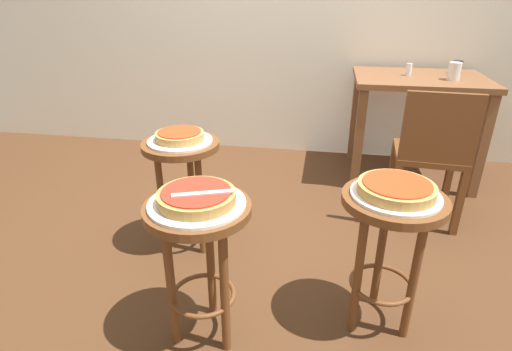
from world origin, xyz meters
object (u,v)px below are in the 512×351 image
object	(u,v)px
pizza_foreground	(197,197)
pizza_middle	(397,188)
serving_plate_middle	(395,195)
wooden_chair	(432,152)
stool_foreground	(200,241)
stool_leftside	(182,169)
pizza_leftside	(180,136)
serving_plate_leftside	(180,141)
cup_far_edge	(457,67)
serving_plate_foreground	(197,203)
stool_middle	(390,231)
pizza_server_knife	(203,193)
dining_table	(418,95)
cup_near_edge	(454,71)
condiment_shaker	(409,70)

from	to	relation	value
pizza_foreground	pizza_middle	xyz separation A→B (m)	(0.73, 0.19, -0.00)
serving_plate_middle	wooden_chair	distance (m)	1.02
stool_foreground	wooden_chair	xyz separation A→B (m)	(1.08, 1.13, -0.01)
stool_leftside	pizza_leftside	distance (m)	0.19
wooden_chair	serving_plate_middle	bearing A→B (deg)	-110.56
stool_foreground	stool_leftside	xyz separation A→B (m)	(-0.29, 0.64, 0.00)
serving_plate_leftside	cup_far_edge	bearing A→B (deg)	39.22
wooden_chair	serving_plate_foreground	bearing A→B (deg)	-133.65
stool_middle	pizza_server_knife	distance (m)	0.76
pizza_server_knife	dining_table	bearing A→B (deg)	40.43
pizza_leftside	serving_plate_leftside	bearing A→B (deg)	172.87
serving_plate_foreground	serving_plate_middle	world-z (taller)	same
serving_plate_foreground	serving_plate_leftside	size ratio (longest dim) A/B	1.08
cup_near_edge	serving_plate_leftside	bearing A→B (deg)	-144.85
serving_plate_leftside	pizza_server_knife	bearing A→B (deg)	-64.20
stool_leftside	pizza_foreground	bearing A→B (deg)	-65.71
cup_near_edge	stool_leftside	bearing A→B (deg)	-144.85
pizza_middle	stool_foreground	bearing A→B (deg)	-165.13
dining_table	pizza_server_knife	size ratio (longest dim) A/B	4.18
serving_plate_foreground	stool_leftside	distance (m)	0.72
serving_plate_middle	pizza_middle	size ratio (longest dim) A/B	1.17
serving_plate_foreground	stool_leftside	world-z (taller)	serving_plate_foreground
pizza_middle	serving_plate_middle	bearing A→B (deg)	-90.00
pizza_foreground	serving_plate_middle	bearing A→B (deg)	14.87
serving_plate_foreground	pizza_leftside	world-z (taller)	pizza_leftside
stool_foreground	condiment_shaker	size ratio (longest dim) A/B	7.38
cup_far_edge	condiment_shaker	bearing A→B (deg)	-159.31
pizza_foreground	pizza_leftside	bearing A→B (deg)	114.29
serving_plate_leftside	stool_leftside	bearing A→B (deg)	-174.64
cup_far_edge	wooden_chair	distance (m)	0.98
dining_table	stool_foreground	bearing A→B (deg)	-120.85
stool_leftside	wooden_chair	xyz separation A→B (m)	(1.37, 0.50, -0.01)
serving_plate_foreground	serving_plate_middle	distance (m)	0.75
pizza_foreground	stool_leftside	xyz separation A→B (m)	(-0.29, 0.64, -0.19)
wooden_chair	pizza_server_knife	world-z (taller)	wooden_chair
dining_table	cup_far_edge	bearing A→B (deg)	28.36
serving_plate_foreground	pizza_middle	distance (m)	0.75
stool_leftside	wooden_chair	world-z (taller)	wooden_chair
stool_foreground	cup_near_edge	bearing A→B (deg)	53.52
serving_plate_foreground	pizza_foreground	distance (m)	0.03
serving_plate_middle	pizza_foreground	bearing A→B (deg)	-165.13
pizza_middle	pizza_server_knife	bearing A→B (deg)	-163.01
serving_plate_foreground	stool_foreground	bearing A→B (deg)	-110.56
serving_plate_foreground	cup_near_edge	world-z (taller)	cup_near_edge
cup_far_edge	stool_leftside	bearing A→B (deg)	-140.78
pizza_foreground	pizza_middle	distance (m)	0.75
serving_plate_foreground	serving_plate_leftside	distance (m)	0.70
serving_plate_foreground	pizza_server_knife	bearing A→B (deg)	-33.69
stool_middle	pizza_middle	bearing A→B (deg)	153.43
serving_plate_leftside	dining_table	xyz separation A→B (m)	(1.39, 1.21, 0.01)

